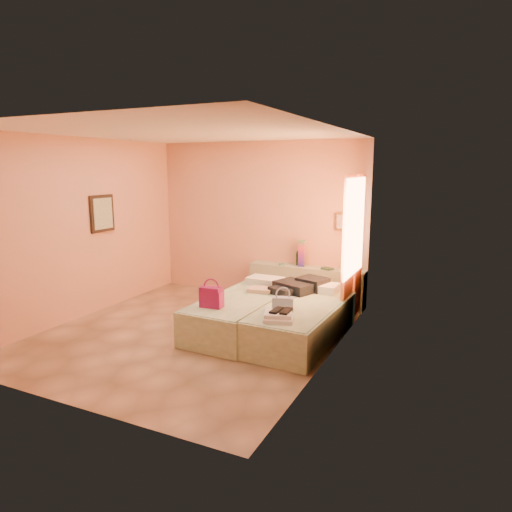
{
  "coord_description": "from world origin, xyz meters",
  "views": [
    {
      "loc": [
        3.49,
        -5.24,
        2.34
      ],
      "look_at": [
        0.6,
        0.85,
        1.03
      ],
      "focal_mm": 32.0,
      "sensor_mm": 36.0,
      "label": 1
    }
  ],
  "objects_px": {
    "blue_handbag": "(283,304)",
    "green_book": "(327,269)",
    "water_bottle": "(298,258)",
    "flower_vase": "(351,264)",
    "towel_stack": "(279,317)",
    "bed_left": "(243,314)",
    "bed_right": "(301,323)",
    "headboard_ledge": "(306,285)",
    "magenta_handbag": "(212,297)"
  },
  "relations": [
    {
      "from": "bed_left",
      "to": "flower_vase",
      "type": "xyz_separation_m",
      "value": [
        1.16,
        1.65,
        0.53
      ]
    },
    {
      "from": "flower_vase",
      "to": "green_book",
      "type": "bearing_deg",
      "value": -179.09
    },
    {
      "from": "headboard_ledge",
      "to": "flower_vase",
      "type": "relative_size",
      "value": 8.1
    },
    {
      "from": "headboard_ledge",
      "to": "bed_left",
      "type": "bearing_deg",
      "value": -102.44
    },
    {
      "from": "bed_right",
      "to": "blue_handbag",
      "type": "bearing_deg",
      "value": -113.92
    },
    {
      "from": "bed_left",
      "to": "blue_handbag",
      "type": "distance_m",
      "value": 0.88
    },
    {
      "from": "water_bottle",
      "to": "towel_stack",
      "type": "distance_m",
      "value": 2.59
    },
    {
      "from": "bed_right",
      "to": "towel_stack",
      "type": "distance_m",
      "value": 0.78
    },
    {
      "from": "bed_right",
      "to": "towel_stack",
      "type": "bearing_deg",
      "value": -90.82
    },
    {
      "from": "magenta_handbag",
      "to": "green_book",
      "type": "bearing_deg",
      "value": 61.6
    },
    {
      "from": "water_bottle",
      "to": "bed_left",
      "type": "bearing_deg",
      "value": -96.2
    },
    {
      "from": "headboard_ledge",
      "to": "flower_vase",
      "type": "distance_m",
      "value": 0.91
    },
    {
      "from": "green_book",
      "to": "flower_vase",
      "type": "relative_size",
      "value": 0.72
    },
    {
      "from": "blue_handbag",
      "to": "headboard_ledge",
      "type": "bearing_deg",
      "value": 79.8
    },
    {
      "from": "bed_left",
      "to": "blue_handbag",
      "type": "relative_size",
      "value": 7.25
    },
    {
      "from": "bed_left",
      "to": "bed_right",
      "type": "distance_m",
      "value": 0.9
    },
    {
      "from": "green_book",
      "to": "bed_right",
      "type": "bearing_deg",
      "value": -66.56
    },
    {
      "from": "water_bottle",
      "to": "flower_vase",
      "type": "bearing_deg",
      "value": -6.93
    },
    {
      "from": "green_book",
      "to": "towel_stack",
      "type": "height_order",
      "value": "green_book"
    },
    {
      "from": "water_bottle",
      "to": "magenta_handbag",
      "type": "bearing_deg",
      "value": -98.62
    },
    {
      "from": "flower_vase",
      "to": "towel_stack",
      "type": "height_order",
      "value": "flower_vase"
    },
    {
      "from": "bed_right",
      "to": "green_book",
      "type": "height_order",
      "value": "green_book"
    },
    {
      "from": "water_bottle",
      "to": "blue_handbag",
      "type": "xyz_separation_m",
      "value": [
        0.56,
        -2.08,
        -0.18
      ]
    },
    {
      "from": "headboard_ledge",
      "to": "bed_right",
      "type": "relative_size",
      "value": 1.02
    },
    {
      "from": "green_book",
      "to": "towel_stack",
      "type": "xyz_separation_m",
      "value": [
        0.1,
        -2.36,
        -0.12
      ]
    },
    {
      "from": "bed_left",
      "to": "magenta_handbag",
      "type": "distance_m",
      "value": 0.72
    },
    {
      "from": "bed_left",
      "to": "flower_vase",
      "type": "distance_m",
      "value": 2.09
    },
    {
      "from": "blue_handbag",
      "to": "flower_vase",
      "type": "bearing_deg",
      "value": 57.31
    },
    {
      "from": "flower_vase",
      "to": "towel_stack",
      "type": "xyz_separation_m",
      "value": [
        -0.3,
        -2.37,
        -0.23
      ]
    },
    {
      "from": "bed_right",
      "to": "water_bottle",
      "type": "distance_m",
      "value": 1.97
    },
    {
      "from": "bed_left",
      "to": "towel_stack",
      "type": "xyz_separation_m",
      "value": [
        0.87,
        -0.72,
        0.3
      ]
    },
    {
      "from": "water_bottle",
      "to": "green_book",
      "type": "relative_size",
      "value": 1.33
    },
    {
      "from": "magenta_handbag",
      "to": "blue_handbag",
      "type": "height_order",
      "value": "magenta_handbag"
    },
    {
      "from": "flower_vase",
      "to": "blue_handbag",
      "type": "relative_size",
      "value": 0.92
    },
    {
      "from": "headboard_ledge",
      "to": "water_bottle",
      "type": "xyz_separation_m",
      "value": [
        -0.18,
        0.07,
        0.45
      ]
    },
    {
      "from": "headboard_ledge",
      "to": "bed_left",
      "type": "xyz_separation_m",
      "value": [
        -0.38,
        -1.7,
        -0.08
      ]
    },
    {
      "from": "bed_left",
      "to": "water_bottle",
      "type": "bearing_deg",
      "value": 85.73
    },
    {
      "from": "blue_handbag",
      "to": "green_book",
      "type": "bearing_deg",
      "value": 68.85
    },
    {
      "from": "water_bottle",
      "to": "flower_vase",
      "type": "xyz_separation_m",
      "value": [
        0.97,
        -0.12,
        0.01
      ]
    },
    {
      "from": "bed_left",
      "to": "towel_stack",
      "type": "distance_m",
      "value": 1.17
    },
    {
      "from": "headboard_ledge",
      "to": "blue_handbag",
      "type": "relative_size",
      "value": 7.43
    },
    {
      "from": "headboard_ledge",
      "to": "bed_right",
      "type": "bearing_deg",
      "value": -72.84
    },
    {
      "from": "water_bottle",
      "to": "headboard_ledge",
      "type": "bearing_deg",
      "value": -19.87
    },
    {
      "from": "headboard_ledge",
      "to": "bed_left",
      "type": "height_order",
      "value": "headboard_ledge"
    },
    {
      "from": "bed_right",
      "to": "green_book",
      "type": "xyz_separation_m",
      "value": [
        -0.14,
        1.64,
        0.42
      ]
    },
    {
      "from": "green_book",
      "to": "magenta_handbag",
      "type": "height_order",
      "value": "magenta_handbag"
    },
    {
      "from": "bed_left",
      "to": "magenta_handbag",
      "type": "height_order",
      "value": "magenta_handbag"
    },
    {
      "from": "water_bottle",
      "to": "flower_vase",
      "type": "relative_size",
      "value": 0.96
    },
    {
      "from": "bed_right",
      "to": "magenta_handbag",
      "type": "height_order",
      "value": "magenta_handbag"
    },
    {
      "from": "magenta_handbag",
      "to": "towel_stack",
      "type": "height_order",
      "value": "magenta_handbag"
    }
  ]
}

